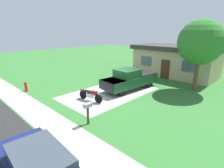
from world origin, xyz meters
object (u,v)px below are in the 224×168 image
motorcycle (91,95)px  pickup_truck (131,79)px  mailbox (88,108)px  neighbor_house (176,60)px  fire_hydrant (26,87)px  parked_hatchback (40,167)px  shade_tree (201,42)px

motorcycle → pickup_truck: pickup_truck is taller
mailbox → neighbor_house: bearing=97.1°
motorcycle → neighbor_house: 12.54m
fire_hydrant → neighbor_house: size_ratio=0.09×
pickup_truck → parked_hatchback: (4.40, -10.41, -0.23)m
pickup_truck → neighbor_house: size_ratio=0.60×
pickup_truck → parked_hatchback: 11.30m
fire_hydrant → motorcycle: bearing=23.7°
motorcycle → parked_hatchback: parked_hatchback is taller
motorcycle → pickup_truck: 4.40m
pickup_truck → parked_hatchback: pickup_truck is taller
motorcycle → neighbor_house: neighbor_house is taller
fire_hydrant → neighbor_house: 16.45m
neighbor_house → pickup_truck: bearing=-92.9°
motorcycle → shade_tree: shade_tree is taller
mailbox → fire_hydrant: bearing=-178.4°
mailbox → parked_hatchback: bearing=-60.1°
parked_hatchback → shade_tree: (-0.06, 14.12, 3.48)m
mailbox → motorcycle: bearing=138.4°
fire_hydrant → neighbor_house: (6.60, 15.01, 1.36)m
neighbor_house → mailbox: bearing=-82.9°
pickup_truck → shade_tree: size_ratio=0.94×
shade_tree → neighbor_house: size_ratio=0.64×
pickup_truck → mailbox: pickup_truck is taller
shade_tree → neighbor_house: bearing=131.8°
neighbor_house → shade_tree: bearing=-48.2°
motorcycle → fire_hydrant: (-5.82, -2.56, -0.05)m
motorcycle → mailbox: mailbox is taller
parked_hatchback → neighbor_house: 18.95m
mailbox → shade_tree: size_ratio=0.21×
pickup_truck → fire_hydrant: bearing=-131.8°
motorcycle → parked_hatchback: 7.70m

